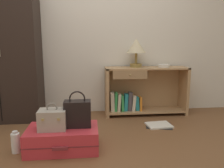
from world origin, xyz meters
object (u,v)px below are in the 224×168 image
at_px(bookshelf, 141,91).
at_px(handbag, 78,113).
at_px(train_case, 52,119).
at_px(table_lamp, 136,48).
at_px(wardrobe, 3,52).
at_px(suitcase_large, 63,138).
at_px(bowl, 164,66).
at_px(open_book_on_floor, 159,125).
at_px(bottle, 16,142).

height_order(bookshelf, handbag, bookshelf).
bearing_deg(train_case, table_lamp, 46.53).
xyz_separation_m(wardrobe, suitcase_large, (0.86, -0.99, -0.82)).
xyz_separation_m(train_case, handbag, (0.24, 0.05, 0.04)).
relative_size(wardrobe, train_case, 6.98).
height_order(bookshelf, table_lamp, table_lamp).
bearing_deg(bowl, train_case, -143.93).
distance_m(wardrobe, bowl, 2.22).
bearing_deg(train_case, bookshelf, 43.76).
height_order(wardrobe, open_book_on_floor, wardrobe).
bearing_deg(handbag, bookshelf, 49.26).
xyz_separation_m(suitcase_large, open_book_on_floor, (1.15, 0.52, -0.10)).
height_order(bowl, suitcase_large, bowl).
distance_m(table_lamp, bowl, 0.48).
xyz_separation_m(train_case, bottle, (-0.36, -0.00, -0.22)).
bearing_deg(bottle, suitcase_large, 3.12).
relative_size(bookshelf, table_lamp, 2.91).
bearing_deg(bowl, open_book_on_floor, -111.82).
bearing_deg(table_lamp, handbag, -127.38).
distance_m(bowl, suitcase_large, 1.80).
bearing_deg(bookshelf, bowl, -4.87).
relative_size(bowl, suitcase_large, 0.24).
relative_size(train_case, open_book_on_floor, 0.71).
distance_m(handbag, bottle, 0.66).
bearing_deg(suitcase_large, bowl, 37.19).
height_order(table_lamp, bottle, table_lamp).
bearing_deg(train_case, handbag, 11.69).
height_order(wardrobe, suitcase_large, wardrobe).
xyz_separation_m(bowl, handbag, (-1.20, -1.00, -0.36)).
height_order(train_case, handbag, handbag).
xyz_separation_m(table_lamp, bowl, (0.40, -0.05, -0.26)).
bearing_deg(bowl, wardrobe, -179.03).
height_order(bottle, open_book_on_floor, bottle).
distance_m(wardrobe, bookshelf, 1.99).
height_order(bowl, bottle, bowl).
distance_m(wardrobe, handbag, 1.51).
height_order(bowl, handbag, bowl).
distance_m(bottle, open_book_on_floor, 1.69).
distance_m(train_case, open_book_on_floor, 1.39).
distance_m(train_case, bottle, 0.42).
relative_size(wardrobe, bookshelf, 1.55).
bearing_deg(suitcase_large, open_book_on_floor, 24.49).
relative_size(wardrobe, table_lamp, 4.52).
relative_size(wardrobe, bowl, 10.78).
relative_size(handbag, open_book_on_floor, 0.97).
height_order(bookshelf, suitcase_large, bookshelf).
xyz_separation_m(bookshelf, suitcase_large, (-1.03, -1.05, -0.23)).
distance_m(bookshelf, table_lamp, 0.65).
bearing_deg(handbag, bowl, 39.78).
bearing_deg(train_case, wardrobe, 127.48).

